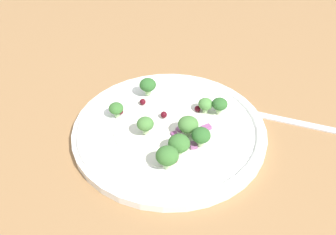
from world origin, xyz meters
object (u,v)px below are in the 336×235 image
broccoli_floret_1 (182,143)px  broccoli_floret_2 (220,104)px  broccoli_floret_0 (201,136)px  fork (281,119)px  plate (168,127)px

broccoli_floret_1 → broccoli_floret_2: same height
broccoli_floret_0 → fork: size_ratio=0.17×
plate → broccoli_floret_1: (5.70, -1.26, 2.14)cm
plate → fork: bearing=67.7°
plate → broccoli_floret_2: size_ratio=11.96×
plate → fork: 17.78cm
broccoli_floret_1 → plate: bearing=167.6°
fork → broccoli_floret_2: bearing=-119.6°
broccoli_floret_0 → broccoli_floret_1: bearing=-99.6°
broccoli_floret_0 → plate: bearing=-166.4°
plate → broccoli_floret_2: (1.86, 7.87, 2.37)cm
broccoli_floret_0 → fork: (0.56, 14.94, -3.08)cm
broccoli_floret_1 → broccoli_floret_2: (-3.85, 9.12, 0.23)cm
plate → broccoli_floret_1: broccoli_floret_1 is taller
broccoli_floret_0 → broccoli_floret_1: size_ratio=0.89×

